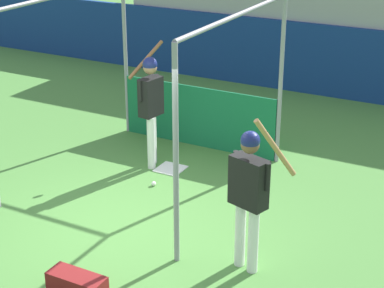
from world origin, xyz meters
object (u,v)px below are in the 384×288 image
object	(u,v)px
player_batter	(151,101)
player_waiting	(249,188)
equipment_bag	(77,285)
baseball	(154,184)

from	to	relation	value
player_batter	player_waiting	world-z (taller)	player_waiting
equipment_bag	baseball	bearing A→B (deg)	103.91
player_waiting	equipment_bag	bearing A→B (deg)	-118.96
player_batter	equipment_bag	bearing A→B (deg)	-153.37
equipment_bag	baseball	xyz separation A→B (m)	(-0.71, 2.85, -0.10)
player_batter	player_waiting	bearing A→B (deg)	-119.64
player_batter	player_waiting	size ratio (longest dim) A/B	0.95
player_batter	equipment_bag	size ratio (longest dim) A/B	2.84
player_batter	player_waiting	distance (m)	3.35
player_batter	baseball	xyz separation A→B (m)	(0.43, -0.67, -1.10)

